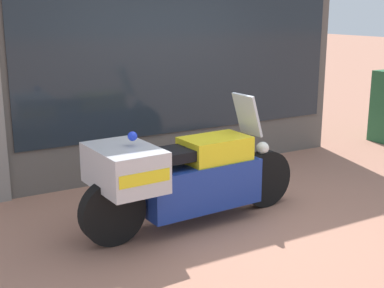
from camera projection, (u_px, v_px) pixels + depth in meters
ground_plane at (237, 219)px, 5.59m from camera, size 60.00×60.00×0.00m
shop_building at (119, 17)px, 6.55m from camera, size 5.75×0.55×4.06m
window_display at (177, 134)px, 7.37m from camera, size 4.34×0.30×1.87m
paramedic_motorcycle at (180, 176)px, 5.26m from camera, size 2.47×0.83×1.28m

